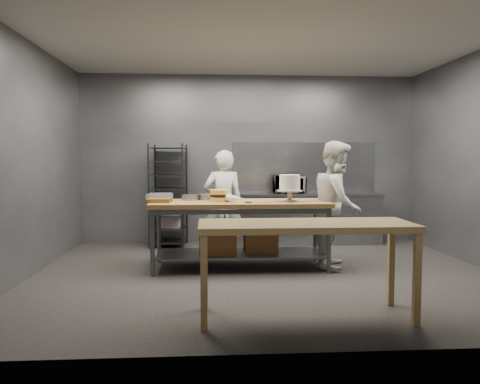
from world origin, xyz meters
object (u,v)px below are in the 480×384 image
object	(u,v)px
near_counter	(305,232)
layer_cake	(220,196)
speed_rack	(168,196)
microwave	(289,184)
work_table	(238,227)
chef_right	(337,204)
frosted_cake_stand	(290,184)
chef_behind	(223,203)

from	to	relation	value
near_counter	layer_cake	world-z (taller)	layer_cake
speed_rack	microwave	size ratio (longest dim) A/B	3.23
work_table	speed_rack	size ratio (longest dim) A/B	1.37
chef_right	microwave	world-z (taller)	chef_right
chef_right	layer_cake	xyz separation A→B (m)	(-1.62, -0.02, 0.13)
frosted_cake_stand	layer_cake	world-z (taller)	frosted_cake_stand
work_table	near_counter	distance (m)	2.11
frosted_cake_stand	layer_cake	bearing A→B (deg)	173.37
chef_behind	microwave	distance (m)	1.57
speed_rack	frosted_cake_stand	world-z (taller)	speed_rack
work_table	near_counter	world-z (taller)	work_table
microwave	layer_cake	world-z (taller)	microwave
work_table	speed_rack	distance (m)	2.07
microwave	layer_cake	bearing A→B (deg)	-124.61
speed_rack	layer_cake	xyz separation A→B (m)	(0.85, -1.75, 0.14)
work_table	chef_behind	xyz separation A→B (m)	(-0.18, 0.82, 0.24)
chef_right	chef_behind	bearing A→B (deg)	82.65
work_table	microwave	size ratio (longest dim) A/B	4.43
speed_rack	frosted_cake_stand	xyz separation A→B (m)	(1.78, -1.86, 0.30)
work_table	microwave	distance (m)	2.13
speed_rack	chef_right	distance (m)	3.01
work_table	layer_cake	size ratio (longest dim) A/B	8.99
chef_right	work_table	bearing A→B (deg)	110.57
layer_cake	microwave	bearing A→B (deg)	55.39
work_table	speed_rack	xyz separation A→B (m)	(-1.10, 1.73, 0.28)
chef_behind	frosted_cake_stand	distance (m)	1.32
frosted_cake_stand	near_counter	bearing A→B (deg)	-95.37
layer_cake	speed_rack	bearing A→B (deg)	115.89
chef_right	layer_cake	world-z (taller)	chef_right
chef_behind	frosted_cake_stand	bearing A→B (deg)	129.41
chef_behind	chef_right	bearing A→B (deg)	149.28
speed_rack	microwave	world-z (taller)	speed_rack
near_counter	chef_right	world-z (taller)	chef_right
chef_right	layer_cake	distance (m)	1.63
chef_behind	layer_cake	xyz separation A→B (m)	(-0.07, -0.84, 0.18)
microwave	layer_cake	distance (m)	2.22
speed_rack	near_counter	bearing A→B (deg)	-66.98
speed_rack	chef_right	bearing A→B (deg)	-34.92
microwave	near_counter	bearing A→B (deg)	-97.51
near_counter	chef_right	xyz separation A→B (m)	(0.87, 2.04, 0.06)
near_counter	layer_cake	bearing A→B (deg)	110.43
chef_behind	microwave	bearing A→B (deg)	-143.36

